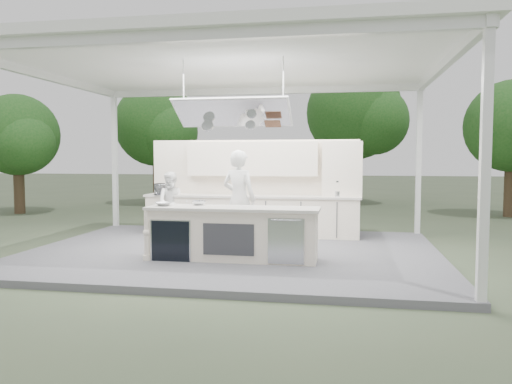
% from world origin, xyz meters
% --- Properties ---
extents(ground, '(90.00, 90.00, 0.00)m').
position_xyz_m(ground, '(0.00, 0.00, 0.00)').
color(ground, '#434E36').
rests_on(ground, ground).
extents(stage_deck, '(8.00, 6.00, 0.12)m').
position_xyz_m(stage_deck, '(0.00, 0.00, 0.06)').
color(stage_deck, '#57565B').
rests_on(stage_deck, ground).
extents(tent, '(8.20, 6.20, 3.86)m').
position_xyz_m(tent, '(0.00, -0.01, 3.71)').
color(tent, white).
rests_on(tent, ground).
extents(demo_island, '(3.10, 0.79, 0.95)m').
position_xyz_m(demo_island, '(0.18, -0.91, 0.60)').
color(demo_island, white).
rests_on(demo_island, stage_deck).
extents(back_counter, '(5.08, 0.72, 0.95)m').
position_xyz_m(back_counter, '(0.00, 1.90, 0.60)').
color(back_counter, white).
rests_on(back_counter, stage_deck).
extents(back_wall_unit, '(5.05, 0.48, 2.25)m').
position_xyz_m(back_wall_unit, '(0.44, 2.11, 1.57)').
color(back_wall_unit, white).
rests_on(back_wall_unit, stage_deck).
extents(tree_cluster, '(19.55, 9.40, 5.85)m').
position_xyz_m(tree_cluster, '(-0.16, 9.77, 3.29)').
color(tree_cluster, '#443022').
rests_on(tree_cluster, ground).
extents(head_chef, '(0.83, 0.67, 1.99)m').
position_xyz_m(head_chef, '(0.07, 0.24, 1.11)').
color(head_chef, white).
rests_on(head_chef, stage_deck).
extents(sous_chef, '(0.82, 0.69, 1.50)m').
position_xyz_m(sous_chef, '(-1.82, 1.55, 0.87)').
color(sous_chef, white).
rests_on(sous_chef, stage_deck).
extents(toaster_oven, '(0.55, 0.45, 0.26)m').
position_xyz_m(toaster_oven, '(-2.06, 1.70, 1.20)').
color(toaster_oven, silver).
rests_on(toaster_oven, back_counter).
extents(bowl_large, '(0.37, 0.37, 0.07)m').
position_xyz_m(bowl_large, '(-1.10, -0.93, 1.10)').
color(bowl_large, '#B8BABF').
rests_on(bowl_large, demo_island).
extents(bowl_small, '(0.31, 0.31, 0.08)m').
position_xyz_m(bowl_small, '(-0.51, -0.65, 1.11)').
color(bowl_small, silver).
rests_on(bowl_small, demo_island).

